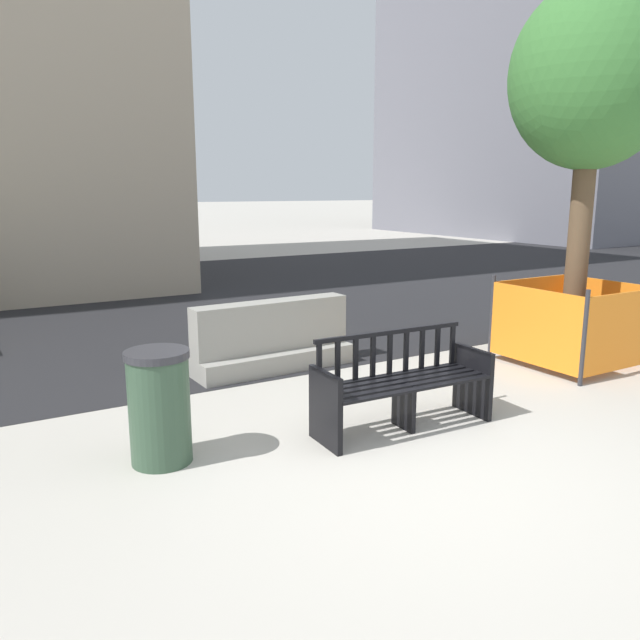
% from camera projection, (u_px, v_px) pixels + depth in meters
% --- Properties ---
extents(ground_plane, '(200.00, 200.00, 0.00)m').
position_uv_depth(ground_plane, '(418.00, 472.00, 4.86)').
color(ground_plane, '#ADA89E').
extents(street_asphalt, '(120.00, 12.00, 0.01)m').
position_uv_depth(street_asphalt, '(132.00, 302.00, 12.18)').
color(street_asphalt, black).
rests_on(street_asphalt, ground).
extents(street_bench, '(1.71, 0.59, 0.88)m').
position_uv_depth(street_bench, '(402.00, 386.00, 5.69)').
color(street_bench, black).
rests_on(street_bench, ground).
extents(jersey_barrier_centre, '(2.02, 0.74, 0.84)m').
position_uv_depth(jersey_barrier_centre, '(272.00, 341.00, 7.60)').
color(jersey_barrier_centre, gray).
rests_on(jersey_barrier_centre, ground).
extents(street_tree, '(1.90, 1.90, 4.52)m').
position_uv_depth(street_tree, '(592.00, 80.00, 7.21)').
color(street_tree, brown).
rests_on(street_tree, ground).
extents(construction_fence, '(1.42, 1.42, 1.09)m').
position_uv_depth(construction_fence, '(572.00, 321.00, 7.80)').
color(construction_fence, '#2D2D33').
rests_on(construction_fence, ground).
extents(trash_bin, '(0.51, 0.51, 0.93)m').
position_uv_depth(trash_bin, '(160.00, 407.00, 4.95)').
color(trash_bin, '#334C38').
rests_on(trash_bin, ground).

